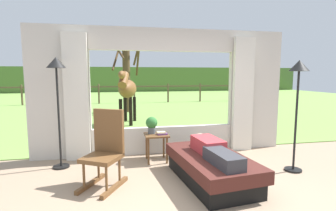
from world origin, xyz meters
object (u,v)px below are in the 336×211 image
(book_stack, at_px, (162,133))
(horse, at_px, (127,89))
(recliner_sofa, at_px, (211,168))
(rocking_chair, at_px, (105,149))
(side_table, at_px, (156,139))
(pasture_tree, at_px, (127,75))
(floor_lamp_left, at_px, (57,79))
(potted_plant, at_px, (152,124))
(reclining_person, at_px, (212,149))
(floor_lamp_right, at_px, (298,82))

(book_stack, height_order, horse, horse)
(recliner_sofa, distance_m, book_stack, 1.22)
(rocking_chair, xyz_separation_m, side_table, (0.89, 0.89, -0.12))
(pasture_tree, bearing_deg, book_stack, -86.58)
(floor_lamp_left, bearing_deg, book_stack, -1.46)
(recliner_sofa, distance_m, potted_plant, 1.45)
(reclining_person, relative_size, floor_lamp_left, 0.75)
(horse, height_order, pasture_tree, pasture_tree)
(recliner_sofa, height_order, potted_plant, potted_plant)
(rocking_chair, distance_m, book_stack, 1.29)
(potted_plant, bearing_deg, book_stack, -34.36)
(potted_plant, xyz_separation_m, pasture_tree, (-0.23, 6.56, 0.91))
(side_table, height_order, floor_lamp_left, floor_lamp_left)
(recliner_sofa, bearing_deg, book_stack, 112.82)
(reclining_person, relative_size, rocking_chair, 1.28)
(floor_lamp_left, bearing_deg, horse, 71.05)
(reclining_person, bearing_deg, potted_plant, 115.51)
(rocking_chair, bearing_deg, recliner_sofa, 22.35)
(potted_plant, xyz_separation_m, horse, (-0.32, 3.73, 0.45))
(side_table, distance_m, pasture_tree, 6.73)
(pasture_tree, bearing_deg, potted_plant, -88.02)
(side_table, distance_m, book_stack, 0.16)
(potted_plant, distance_m, pasture_tree, 6.63)
(rocking_chair, bearing_deg, reclining_person, 20.56)
(floor_lamp_right, distance_m, pasture_tree, 7.97)
(book_stack, distance_m, floor_lamp_right, 2.49)
(reclining_person, xyz_separation_m, potted_plant, (-0.76, 1.19, 0.18))
(reclining_person, distance_m, side_table, 1.32)
(reclining_person, distance_m, book_stack, 1.22)
(reclining_person, bearing_deg, book_stack, 111.66)
(floor_lamp_left, bearing_deg, potted_plant, 2.53)
(side_table, distance_m, potted_plant, 0.29)
(potted_plant, height_order, floor_lamp_right, floor_lamp_right)
(reclining_person, height_order, horse, horse)
(floor_lamp_left, bearing_deg, reclining_person, -25.21)
(recliner_sofa, height_order, horse, horse)
(floor_lamp_left, distance_m, floor_lamp_right, 4.03)
(recliner_sofa, distance_m, side_table, 1.29)
(reclining_person, xyz_separation_m, side_table, (-0.68, 1.13, -0.10))
(side_table, bearing_deg, horse, 96.00)
(floor_lamp_right, height_order, pasture_tree, pasture_tree)
(side_table, height_order, book_stack, book_stack)
(reclining_person, bearing_deg, recliner_sofa, 83.12)
(potted_plant, bearing_deg, horse, 94.88)
(potted_plant, bearing_deg, floor_lamp_right, -23.48)
(floor_lamp_right, bearing_deg, reclining_person, -172.81)
(side_table, relative_size, pasture_tree, 0.16)
(rocking_chair, xyz_separation_m, floor_lamp_left, (-0.81, 0.88, 1.01))
(recliner_sofa, xyz_separation_m, side_table, (-0.68, 1.08, 0.21))
(side_table, bearing_deg, reclining_person, -59.14)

